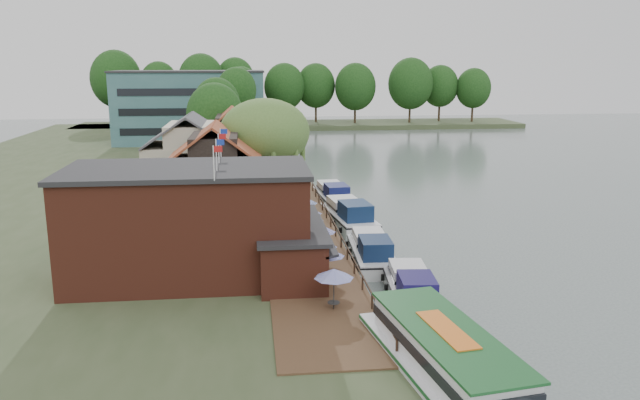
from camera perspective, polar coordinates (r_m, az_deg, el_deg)
name	(u,v)px	position (r m, az deg, el deg)	size (l,w,h in m)	color
ground	(424,276)	(44.82, 9.46, -6.89)	(260.00, 260.00, 0.00)	#505C5B
land_bank	(99,184)	(79.01, -19.56, 1.41)	(50.00, 140.00, 1.00)	#384728
quay_deck	(299,228)	(52.57, -1.92, -2.60)	(6.00, 50.00, 0.10)	#47301E
quay_rail	(330,221)	(53.20, 0.93, -1.91)	(0.20, 49.00, 1.00)	black
pub	(220,222)	(40.91, -9.13, -1.96)	(20.00, 11.00, 7.30)	maroon
hotel_block	(191,106)	(111.30, -11.75, 8.37)	(25.40, 12.40, 12.30)	#38666B
cottage_a	(216,173)	(55.49, -9.52, 2.49)	(8.60, 7.60, 8.50)	black
cottage_b	(191,156)	(65.56, -11.71, 3.93)	(9.60, 8.60, 8.50)	beige
cottage_c	(232,144)	(74.23, -8.02, 5.06)	(7.60, 7.60, 8.50)	black
willow	(265,153)	(60.22, -5.03, 4.32)	(8.60, 8.60, 10.43)	#476B2D
umbrella_0	(334,289)	(35.43, 1.27, -8.12)	(2.26, 2.26, 2.38)	#1B2194
umbrella_1	(329,266)	(39.16, 0.79, -6.07)	(2.02, 2.02, 2.38)	#1C229C
umbrella_2	(320,257)	(40.96, 0.04, -5.22)	(2.21, 2.21, 2.38)	navy
umbrella_3	(321,241)	(44.51, 0.10, -3.76)	(2.10, 2.10, 2.38)	navy
umbrella_4	(311,229)	(47.63, -0.86, -2.66)	(1.99, 1.99, 2.38)	navy
umbrella_5	(308,222)	(49.82, -1.10, -1.98)	(2.24, 2.24, 2.38)	navy
umbrella_6	(305,211)	(53.38, -1.34, -0.99)	(2.06, 2.06, 2.38)	navy
cruiser_0	(412,285)	(39.79, 8.38, -7.65)	(3.06, 9.47, 2.28)	silver
cruiser_1	(372,247)	(46.90, 4.74, -4.34)	(3.18, 9.84, 2.38)	silver
cruiser_2	(349,212)	(57.03, 2.66, -1.11)	(3.50, 10.81, 2.66)	white
cruiser_3	(333,193)	(66.05, 1.18, 0.69)	(3.21, 9.92, 2.41)	white
tour_boat	(453,368)	(29.07, 12.04, -14.78)	(4.07, 14.47, 3.16)	silver
swan	(415,365)	(32.05, 8.73, -14.65)	(0.44, 0.44, 0.44)	white
bank_tree_0	(215,126)	(82.07, -9.55, 6.66)	(7.31, 7.31, 11.18)	#143811
bank_tree_1	(217,119)	(90.50, -9.38, 7.35)	(6.59, 6.59, 11.64)	#143811
bank_tree_2	(237,109)	(100.51, -7.59, 8.29)	(6.20, 6.20, 12.97)	#143811
bank_tree_3	(242,102)	(118.01, -7.15, 8.90)	(7.30, 7.30, 12.89)	#143811
bank_tree_4	(226,101)	(128.20, -8.60, 8.90)	(7.67, 7.67, 11.79)	#143811
bank_tree_5	(239,97)	(136.57, -7.41, 9.34)	(6.26, 6.26, 12.69)	#143811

